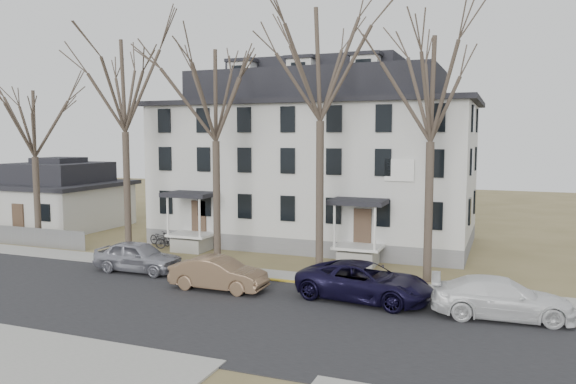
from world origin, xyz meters
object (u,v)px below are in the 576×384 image
at_px(small_house, 60,199).
at_px(tree_center, 320,55).
at_px(bicycle_right, 169,241).
at_px(tree_mid_right, 432,81).
at_px(car_white, 502,299).
at_px(car_silver, 138,257).
at_px(car_navy, 364,282).
at_px(tree_bungalow, 33,119).
at_px(bicycle_left, 160,238).
at_px(tree_mid_left, 215,89).
at_px(boarding_house, 315,161).
at_px(tree_far_left, 124,79).
at_px(car_tan, 219,274).

relative_size(small_house, tree_center, 0.59).
xyz_separation_m(tree_center, bicycle_right, (-10.56, 2.07, -10.59)).
relative_size(tree_mid_right, car_white, 2.40).
distance_m(car_silver, car_navy, 12.13).
height_order(tree_bungalow, bicycle_left, tree_bungalow).
relative_size(tree_mid_left, bicycle_left, 6.71).
bearing_deg(tree_mid_left, car_white, -17.13).
bearing_deg(bicycle_left, car_white, -94.95).
height_order(tree_mid_right, car_silver, tree_mid_right).
xyz_separation_m(boarding_house, tree_mid_left, (-3.00, -8.15, 4.22)).
relative_size(car_silver, bicycle_right, 2.85).
distance_m(tree_mid_left, car_white, 17.94).
relative_size(bicycle_left, bicycle_right, 1.15).
height_order(tree_far_left, tree_center, tree_center).
distance_m(boarding_house, tree_bungalow, 18.17).
height_order(boarding_house, tree_bungalow, boarding_house).
bearing_deg(car_white, small_house, 64.84).
relative_size(tree_center, bicycle_left, 7.74).
height_order(car_tan, car_navy, car_navy).
bearing_deg(bicycle_left, car_silver, -140.36).
bearing_deg(small_house, car_tan, -29.59).
bearing_deg(tree_mid_left, bicycle_left, 154.08).
relative_size(tree_bungalow, car_tan, 2.40).
bearing_deg(bicycle_left, tree_center, -88.54).
height_order(tree_mid_left, bicycle_left, tree_mid_left).
relative_size(tree_mid_left, car_white, 2.40).
xyz_separation_m(tree_mid_left, tree_bungalow, (-13.00, 0.00, -1.48)).
distance_m(car_silver, car_tan, 5.70).
bearing_deg(car_silver, car_tan, -105.71).
xyz_separation_m(tree_mid_left, car_white, (14.93, -4.60, -8.83)).
distance_m(tree_far_left, bicycle_left, 10.22).
height_order(small_house, tree_bungalow, tree_bungalow).
distance_m(small_house, tree_mid_left, 19.53).
bearing_deg(tree_bungalow, tree_mid_left, 0.00).
height_order(tree_far_left, bicycle_left, tree_far_left).
height_order(tree_mid_right, car_white, tree_mid_right).
distance_m(tree_center, tree_bungalow, 19.23).
xyz_separation_m(tree_center, tree_mid_right, (5.50, 0.00, -1.48)).
distance_m(tree_far_left, tree_mid_left, 6.05).
distance_m(car_white, bicycle_right, 20.60).
bearing_deg(car_white, tree_mid_right, 30.21).
bearing_deg(tree_mid_right, tree_mid_left, 180.00).
height_order(tree_mid_right, bicycle_right, tree_mid_right).
distance_m(boarding_house, car_navy, 14.70).
bearing_deg(car_silver, tree_bungalow, 70.29).
bearing_deg(car_white, tree_bungalow, 74.17).
xyz_separation_m(small_house, bicycle_right, (12.44, -4.13, -1.75)).
height_order(boarding_house, bicycle_left, boarding_house).
relative_size(small_house, bicycle_right, 5.29).
bearing_deg(car_navy, tree_far_left, 82.07).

